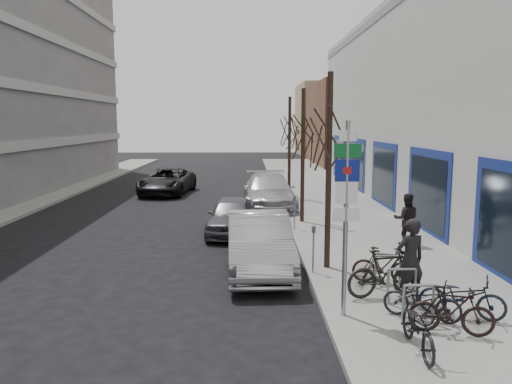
{
  "coord_description": "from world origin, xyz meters",
  "views": [
    {
      "loc": [
        0.4,
        -10.0,
        4.16
      ],
      "look_at": [
        0.65,
        5.45,
        2.0
      ],
      "focal_mm": 35.0,
      "sensor_mm": 36.0,
      "label": 1
    }
  ],
  "objects_px": {
    "meter_mid": "(294,209)",
    "bike_mid_curb": "(462,293)",
    "bike_far_curb": "(422,297)",
    "bike_rack": "(402,282)",
    "bike_mid_inner": "(385,272)",
    "parked_car_mid": "(232,216)",
    "tree_mid": "(303,124)",
    "bike_near_right": "(451,310)",
    "pedestrian_near": "(410,260)",
    "meter_front": "(313,245)",
    "parked_car_back": "(269,192)",
    "highway_sign_pole": "(346,207)",
    "parked_car_front": "(259,243)",
    "meter_back": "(284,190)",
    "bike_near_left": "(419,324)",
    "tree_near": "(330,125)",
    "pedestrian_far": "(406,219)",
    "lane_car": "(167,181)",
    "tree_far": "(290,123)",
    "bike_far_inner": "(383,265)"
  },
  "relations": [
    {
      "from": "meter_front",
      "to": "parked_car_back",
      "type": "relative_size",
      "value": 0.22
    },
    {
      "from": "bike_near_left",
      "to": "pedestrian_far",
      "type": "height_order",
      "value": "pedestrian_far"
    },
    {
      "from": "meter_mid",
      "to": "bike_far_curb",
      "type": "bearing_deg",
      "value": -78.34
    },
    {
      "from": "bike_far_curb",
      "to": "highway_sign_pole",
      "type": "bearing_deg",
      "value": 109.76
    },
    {
      "from": "highway_sign_pole",
      "to": "meter_front",
      "type": "distance_m",
      "value": 3.39
    },
    {
      "from": "highway_sign_pole",
      "to": "tree_near",
      "type": "xyz_separation_m",
      "value": [
        0.2,
        3.51,
        1.65
      ]
    },
    {
      "from": "meter_mid",
      "to": "bike_near_left",
      "type": "xyz_separation_m",
      "value": [
        1.24,
        -10.22,
        -0.26
      ]
    },
    {
      "from": "parked_car_front",
      "to": "meter_back",
      "type": "bearing_deg",
      "value": 79.65
    },
    {
      "from": "highway_sign_pole",
      "to": "tree_near",
      "type": "distance_m",
      "value": 3.88
    },
    {
      "from": "bike_rack",
      "to": "tree_near",
      "type": "xyz_separation_m",
      "value": [
        -1.2,
        2.9,
        3.44
      ]
    },
    {
      "from": "lane_car",
      "to": "bike_rack",
      "type": "bearing_deg",
      "value": -59.79
    },
    {
      "from": "pedestrian_near",
      "to": "highway_sign_pole",
      "type": "bearing_deg",
      "value": 8.57
    },
    {
      "from": "bike_far_inner",
      "to": "pedestrian_near",
      "type": "bearing_deg",
      "value": -156.65
    },
    {
      "from": "bike_far_inner",
      "to": "parked_car_mid",
      "type": "relative_size",
      "value": 0.38
    },
    {
      "from": "bike_far_curb",
      "to": "bike_rack",
      "type": "bearing_deg",
      "value": 39.26
    },
    {
      "from": "bike_mid_curb",
      "to": "bike_rack",
      "type": "bearing_deg",
      "value": 76.28
    },
    {
      "from": "bike_rack",
      "to": "bike_near_left",
      "type": "distance_m",
      "value": 2.35
    },
    {
      "from": "bike_near_left",
      "to": "bike_mid_curb",
      "type": "relative_size",
      "value": 0.97
    },
    {
      "from": "lane_car",
      "to": "pedestrian_near",
      "type": "distance_m",
      "value": 20.11
    },
    {
      "from": "meter_back",
      "to": "pedestrian_near",
      "type": "relative_size",
      "value": 0.67
    },
    {
      "from": "parked_car_front",
      "to": "parked_car_mid",
      "type": "relative_size",
      "value": 1.21
    },
    {
      "from": "tree_mid",
      "to": "bike_near_right",
      "type": "relative_size",
      "value": 3.46
    },
    {
      "from": "highway_sign_pole",
      "to": "parked_car_front",
      "type": "distance_m",
      "value": 4.34
    },
    {
      "from": "bike_mid_curb",
      "to": "pedestrian_near",
      "type": "distance_m",
      "value": 1.31
    },
    {
      "from": "tree_mid",
      "to": "meter_back",
      "type": "relative_size",
      "value": 4.33
    },
    {
      "from": "bike_rack",
      "to": "bike_mid_curb",
      "type": "bearing_deg",
      "value": -37.59
    },
    {
      "from": "highway_sign_pole",
      "to": "tree_mid",
      "type": "xyz_separation_m",
      "value": [
        0.2,
        10.01,
        1.65
      ]
    },
    {
      "from": "lane_car",
      "to": "meter_front",
      "type": "bearing_deg",
      "value": -61.58
    },
    {
      "from": "bike_near_right",
      "to": "pedestrian_near",
      "type": "height_order",
      "value": "pedestrian_near"
    },
    {
      "from": "pedestrian_near",
      "to": "bike_near_right",
      "type": "bearing_deg",
      "value": 79.89
    },
    {
      "from": "parked_car_mid",
      "to": "pedestrian_near",
      "type": "relative_size",
      "value": 2.13
    },
    {
      "from": "tree_mid",
      "to": "parked_car_mid",
      "type": "distance_m",
      "value": 4.69
    },
    {
      "from": "tree_far",
      "to": "bike_rack",
      "type": "bearing_deg",
      "value": -85.68
    },
    {
      "from": "parked_car_front",
      "to": "parked_car_mid",
      "type": "distance_m",
      "value": 4.86
    },
    {
      "from": "bike_rack",
      "to": "bike_mid_curb",
      "type": "xyz_separation_m",
      "value": [
        1.01,
        -0.78,
        0.01
      ]
    },
    {
      "from": "bike_near_right",
      "to": "parked_car_mid",
      "type": "xyz_separation_m",
      "value": [
        -4.45,
        9.41,
        0.06
      ]
    },
    {
      "from": "parked_car_front",
      "to": "pedestrian_near",
      "type": "relative_size",
      "value": 2.57
    },
    {
      "from": "tree_mid",
      "to": "pedestrian_near",
      "type": "bearing_deg",
      "value": -81.2
    },
    {
      "from": "bike_near_right",
      "to": "tree_near",
      "type": "bearing_deg",
      "value": 37.0
    },
    {
      "from": "meter_mid",
      "to": "bike_mid_curb",
      "type": "height_order",
      "value": "meter_mid"
    },
    {
      "from": "bike_mid_inner",
      "to": "parked_car_mid",
      "type": "relative_size",
      "value": 0.47
    },
    {
      "from": "pedestrian_near",
      "to": "pedestrian_far",
      "type": "xyz_separation_m",
      "value": [
        1.58,
        5.27,
        -0.09
      ]
    },
    {
      "from": "bike_near_left",
      "to": "parked_car_back",
      "type": "relative_size",
      "value": 0.29
    },
    {
      "from": "highway_sign_pole",
      "to": "tree_far",
      "type": "bearing_deg",
      "value": 89.31
    },
    {
      "from": "tree_mid",
      "to": "bike_near_left",
      "type": "distance_m",
      "value": 12.24
    },
    {
      "from": "parked_car_back",
      "to": "pedestrian_near",
      "type": "relative_size",
      "value": 3.06
    },
    {
      "from": "tree_near",
      "to": "bike_rack",
      "type": "bearing_deg",
      "value": -67.52
    },
    {
      "from": "tree_mid",
      "to": "meter_mid",
      "type": "distance_m",
      "value": 3.55
    },
    {
      "from": "pedestrian_far",
      "to": "parked_car_mid",
      "type": "bearing_deg",
      "value": -10.56
    },
    {
      "from": "meter_mid",
      "to": "parked_car_front",
      "type": "bearing_deg",
      "value": -106.56
    }
  ]
}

